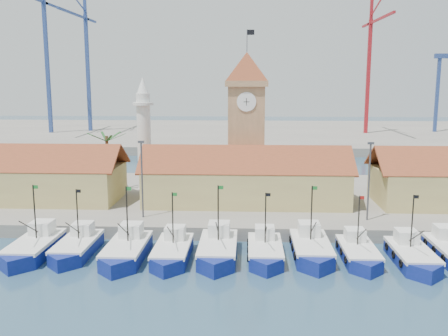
# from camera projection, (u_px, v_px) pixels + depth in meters

# --- Properties ---
(ground) EXTENTS (400.00, 400.00, 0.00)m
(ground) POSITION_uv_depth(u_px,v_px,m) (244.00, 269.00, 46.44)
(ground) COLOR #1C3A4C
(ground) RESTS_ON ground
(quay) EXTENTS (140.00, 32.00, 1.50)m
(quay) POSITION_uv_depth(u_px,v_px,m) (246.00, 200.00, 69.92)
(quay) COLOR gray
(quay) RESTS_ON ground
(terminal) EXTENTS (240.00, 80.00, 2.00)m
(terminal) POSITION_uv_depth(u_px,v_px,m) (247.00, 134.00, 154.49)
(terminal) COLOR gray
(terminal) RESTS_ON ground
(boat_0) EXTENTS (3.62, 9.91, 7.50)m
(boat_0) POSITION_uv_depth(u_px,v_px,m) (33.00, 249.00, 49.66)
(boat_0) COLOR navy
(boat_0) RESTS_ON ground
(boat_1) EXTENTS (3.37, 9.23, 6.98)m
(boat_1) POSITION_uv_depth(u_px,v_px,m) (76.00, 248.00, 49.99)
(boat_1) COLOR navy
(boat_1) RESTS_ON ground
(boat_2) EXTENTS (3.64, 9.96, 7.54)m
(boat_2) POSITION_uv_depth(u_px,v_px,m) (126.00, 252.00, 48.77)
(boat_2) COLOR navy
(boat_2) RESTS_ON ground
(boat_3) EXTENTS (3.36, 9.21, 6.97)m
(boat_3) POSITION_uv_depth(u_px,v_px,m) (172.00, 253.00, 48.63)
(boat_3) COLOR navy
(boat_3) RESTS_ON ground
(boat_4) EXTENTS (3.67, 10.04, 7.60)m
(boat_4) POSITION_uv_depth(u_px,v_px,m) (218.00, 251.00, 49.01)
(boat_4) COLOR navy
(boat_4) RESTS_ON ground
(boat_5) EXTENTS (3.32, 9.11, 6.89)m
(boat_5) POSITION_uv_depth(u_px,v_px,m) (265.00, 253.00, 48.79)
(boat_5) COLOR navy
(boat_5) RESTS_ON ground
(boat_6) EXTENTS (3.61, 9.90, 7.49)m
(boat_6) POSITION_uv_depth(u_px,v_px,m) (311.00, 250.00, 49.26)
(boat_6) COLOR navy
(boat_6) RESTS_ON ground
(boat_7) EXTENTS (3.23, 8.85, 6.69)m
(boat_7) POSITION_uv_depth(u_px,v_px,m) (359.00, 254.00, 48.35)
(boat_7) COLOR navy
(boat_7) RESTS_ON ground
(boat_8) EXTENTS (3.39, 9.28, 7.02)m
(boat_8) POSITION_uv_depth(u_px,v_px,m) (413.00, 258.00, 47.38)
(boat_8) COLOR navy
(boat_8) RESTS_ON ground
(hall_left) EXTENTS (31.20, 10.13, 7.61)m
(hall_left) POSITION_uv_depth(u_px,v_px,m) (8.00, 181.00, 66.93)
(hall_left) COLOR tan
(hall_left) RESTS_ON quay
(hall_center) EXTENTS (27.04, 10.13, 7.61)m
(hall_center) POSITION_uv_depth(u_px,v_px,m) (246.00, 184.00, 65.43)
(hall_center) COLOR tan
(hall_center) RESTS_ON quay
(clock_tower) EXTENTS (5.80, 5.80, 22.70)m
(clock_tower) POSITION_uv_depth(u_px,v_px,m) (246.00, 119.00, 69.95)
(clock_tower) COLOR tan
(clock_tower) RESTS_ON quay
(minaret) EXTENTS (3.00, 3.00, 16.30)m
(minaret) POSITION_uv_depth(u_px,v_px,m) (144.00, 133.00, 73.01)
(minaret) COLOR silver
(minaret) RESTS_ON quay
(palm_tree) EXTENTS (5.60, 5.03, 8.39)m
(palm_tree) POSITION_uv_depth(u_px,v_px,m) (107.00, 158.00, 71.88)
(palm_tree) COLOR brown
(palm_tree) RESTS_ON quay
(lamp_posts) EXTENTS (80.70, 0.25, 9.03)m
(lamp_posts) POSITION_uv_depth(u_px,v_px,m) (250.00, 176.00, 57.10)
(lamp_posts) COLOR #3F3F44
(lamp_posts) RESTS_ON quay
(crane_blue_far) EXTENTS (1.00, 34.29, 45.48)m
(crane_blue_far) POSITION_uv_depth(u_px,v_px,m) (44.00, 45.00, 143.29)
(crane_blue_far) COLOR navy
(crane_blue_far) RESTS_ON terminal
(crane_blue_near) EXTENTS (1.00, 32.15, 41.67)m
(crane_blue_near) POSITION_uv_depth(u_px,v_px,m) (86.00, 54.00, 149.32)
(crane_blue_near) COLOR navy
(crane_blue_near) RESTS_ON terminal
(crane_red_right) EXTENTS (1.00, 33.45, 39.53)m
(crane_red_right) POSITION_uv_depth(u_px,v_px,m) (370.00, 57.00, 142.37)
(crane_red_right) COLOR maroon
(crane_red_right) RESTS_ON terminal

